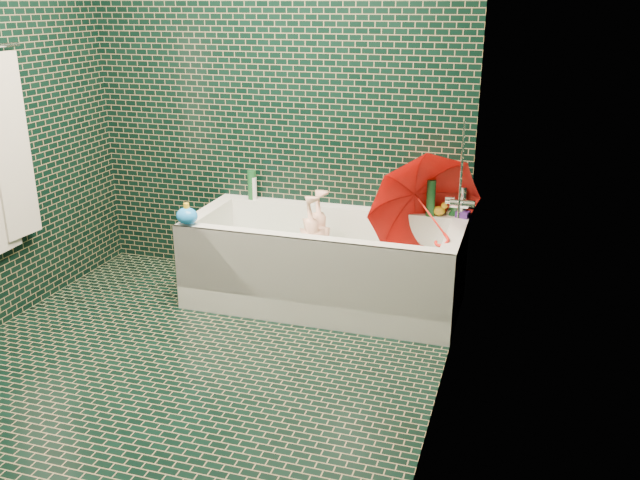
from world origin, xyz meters
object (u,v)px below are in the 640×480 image
(bathtub, at_px, (324,272))
(child, at_px, (318,258))
(umbrella, at_px, (431,216))
(rubber_duck, at_px, (440,210))
(bath_toy, at_px, (187,216))

(bathtub, relative_size, child, 2.06)
(child, bearing_deg, umbrella, 106.81)
(bathtub, bearing_deg, rubber_duck, 26.07)
(child, relative_size, umbrella, 1.20)
(bathtub, bearing_deg, umbrella, 7.37)
(rubber_duck, distance_m, bath_toy, 1.57)
(bathtub, relative_size, rubber_duck, 15.33)
(umbrella, relative_size, bath_toy, 4.17)
(umbrella, xyz_separation_m, bath_toy, (-1.42, -0.40, -0.01))
(child, bearing_deg, rubber_duck, 124.56)
(rubber_duck, relative_size, bath_toy, 0.67)
(umbrella, bearing_deg, bathtub, 162.61)
(bathtub, height_order, bath_toy, bath_toy)
(bathtub, bearing_deg, child, -162.26)
(child, distance_m, umbrella, 0.75)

